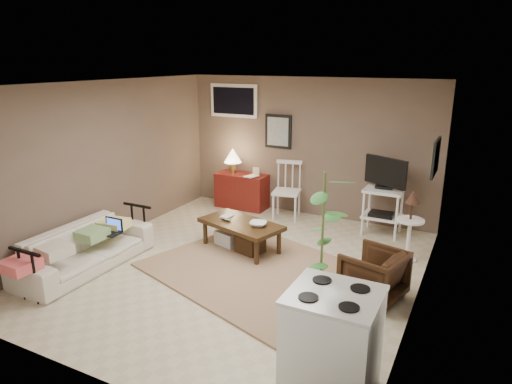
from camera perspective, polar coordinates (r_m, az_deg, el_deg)
The scene contains 20 objects.
floor at distance 6.21m, azimuth -2.23°, elevation -9.36°, with size 5.00×5.00×0.00m, color #C1B293.
art_back at distance 8.15m, azimuth 2.80°, elevation 7.57°, with size 0.50×0.03×0.60m, color black.
art_right at distance 6.06m, azimuth 21.56°, elevation 4.05°, with size 0.03×0.60×0.45m, color black.
window at distance 8.49m, azimuth -2.80°, elevation 11.32°, with size 0.96×0.03×0.60m, color silver.
rug at distance 6.08m, azimuth 0.14°, elevation -9.77°, with size 2.70×2.16×0.03m, color #9A7959.
coffee_table at distance 6.63m, azimuth -1.94°, elevation -5.21°, with size 1.33×0.93×0.46m.
sofa at distance 6.45m, azimuth -20.69°, elevation -5.86°, with size 1.90×0.56×0.74m, color beige.
sofa_pillows at distance 6.25m, azimuth -21.95°, elevation -5.85°, with size 0.37×1.81×0.13m, color beige, non-canonical shape.
sofa_end_rails at distance 6.39m, azimuth -19.97°, elevation -6.48°, with size 0.51×1.90×0.64m, color black, non-canonical shape.
laptop at distance 6.49m, azimuth -17.58°, elevation -4.37°, with size 0.29×0.21×0.20m.
red_console at distance 8.50m, azimuth -1.88°, elevation 0.59°, with size 0.96×0.43×1.11m.
spindle_chair at distance 7.93m, azimuth 3.87°, elevation 0.01°, with size 0.53×0.53×0.99m.
tv_stand at distance 7.37m, azimuth 15.66°, elevation -0.29°, with size 0.69×0.48×1.24m.
side_table at distance 6.52m, azimuth 18.76°, elevation -3.11°, with size 0.37×0.37×1.00m.
armchair at distance 5.50m, azimuth 14.49°, elevation -9.71°, with size 0.63×0.59×0.65m, color black.
potted_plant at distance 4.61m, azimuth 8.24°, elevation -6.74°, with size 0.42×0.42×1.68m.
stove at distance 3.94m, azimuth 9.47°, elevation -18.27°, with size 0.72×0.67×0.94m.
bowl at distance 6.38m, azimuth 0.27°, elevation -3.25°, with size 0.24×0.06×0.24m, color #3B2310.
book_table at distance 6.82m, azimuth -4.13°, elevation -2.16°, with size 0.15×0.02×0.20m, color #3B2310.
book_console at distance 8.23m, azimuth -1.00°, elevation 2.81°, with size 0.18×0.02×0.25m, color #3B2310.
Camera 1 is at (2.75, -4.87, 2.69)m, focal length 32.00 mm.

